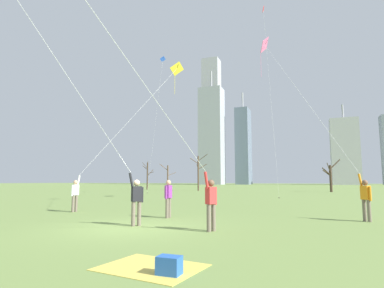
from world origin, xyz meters
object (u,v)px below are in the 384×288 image
Objects in this scene: distant_kite_high_overhead_red at (265,29)px; bare_tree_right_of_center at (147,175)px; bare_tree_leftmost at (168,177)px; bare_tree_center at (331,176)px; distant_kite_low_near_trees_blue at (161,75)px; bystander_strolling_midfield at (168,197)px; kite_flyer_foreground_left_orange at (92,130)px; bare_tree_rightmost at (198,172)px; kite_flyer_foreground_right_pink at (321,129)px; kite_flyer_midfield_center_teal at (148,109)px; picnic_spot at (161,266)px; kite_flyer_midfield_right_yellow at (95,169)px.

distant_kite_high_overhead_red is 34.97m from bare_tree_right_of_center.
bare_tree_leftmost is at bearing -22.00° from bare_tree_right_of_center.
bare_tree_center is 26.36m from bare_tree_leftmost.
distant_kite_low_near_trees_blue is 21.86m from bare_tree_right_of_center.
kite_flyer_foreground_left_orange is at bearing -103.74° from bystander_strolling_midfield.
distant_kite_low_near_trees_blue is 19.05m from bare_tree_leftmost.
bare_tree_leftmost is at bearing 162.63° from bare_tree_rightmost.
kite_flyer_foreground_right_pink is at bearing -73.94° from distant_kite_high_overhead_red.
bare_tree_rightmost reaches higher than bystander_strolling_midfield.
bystander_strolling_midfield is 0.30× the size of bare_tree_right_of_center.
bare_tree_rightmost is 19.92m from bare_tree_center.
kite_flyer_midfield_center_teal is at bearing -70.95° from bystander_strolling_midfield.
distant_kite_low_near_trees_blue is 3.54× the size of bare_tree_right_of_center.
kite_flyer_midfield_center_teal is 10.96m from kite_flyer_foreground_right_pink.
kite_flyer_foreground_right_pink reaches higher than picnic_spot.
kite_flyer_midfield_right_yellow is at bearing -165.01° from kite_flyer_foreground_right_pink.
kite_flyer_midfield_right_yellow reaches higher than bare_tree_rightmost.
bare_tree_right_of_center is (-31.55, 2.78, 0.49)m from bare_tree_center.
kite_flyer_foreground_left_orange is at bearing -53.04° from kite_flyer_midfield_right_yellow.
kite_flyer_foreground_left_orange is (-7.37, -8.74, -0.96)m from kite_flyer_foreground_right_pink.
kite_flyer_foreground_right_pink reaches higher than bystander_strolling_midfield.
bare_tree_center is 31.67m from bare_tree_right_of_center.
distant_kite_low_near_trees_blue is at bearing 112.57° from kite_flyer_foreground_left_orange.
kite_flyer_midfield_center_teal is 7.32× the size of bystander_strolling_midfield.
distant_kite_low_near_trees_blue is at bearing -55.58° from bare_tree_right_of_center.
kite_flyer_foreground_left_orange is at bearing -103.21° from bare_tree_center.
bystander_strolling_midfield is (0.97, 3.97, -2.35)m from kite_flyer_foreground_left_orange.
distant_kite_low_near_trees_blue reaches higher than bystander_strolling_midfield.
kite_flyer_midfield_center_teal reaches higher than bare_tree_center.
kite_flyer_midfield_center_teal is 2.55× the size of bare_tree_leftmost.
bare_tree_center is at bearing 68.58° from kite_flyer_midfield_right_yellow.
picnic_spot is at bearing -60.88° from bare_tree_right_of_center.
kite_flyer_midfield_center_teal is 47.01m from bare_tree_leftmost.
distant_kite_high_overhead_red reaches higher than picnic_spot.
bare_tree_rightmost is (-10.26, 39.56, -0.16)m from kite_flyer_foreground_left_orange.
bare_tree_rightmost is 12.40m from bare_tree_right_of_center.
distant_kite_low_near_trees_blue reaches higher than picnic_spot.
bystander_strolling_midfield is at bearing -72.49° from bare_tree_rightmost.
bystander_strolling_midfield is 32.86m from distant_kite_low_near_trees_blue.
picnic_spot is 44.56m from bare_tree_center.
kite_flyer_midfield_right_yellow is at bearing -110.83° from distant_kite_high_overhead_red.
distant_kite_low_near_trees_blue reaches higher than kite_flyer_midfield_right_yellow.
kite_flyer_midfield_right_yellow is 0.53× the size of distant_kite_low_near_trees_blue.
bare_tree_right_of_center is at bearing 119.98° from bystander_strolling_midfield.
picnic_spot is 49.58m from bare_tree_leftmost.
kite_flyer_foreground_right_pink is (11.60, 3.11, 2.01)m from kite_flyer_midfield_right_yellow.
bystander_strolling_midfield is at bearing 76.26° from kite_flyer_foreground_left_orange.
kite_flyer_foreground_left_orange is at bearing -96.74° from distant_kite_high_overhead_red.
bare_tree_leftmost is at bearing 178.51° from bare_tree_center.
distant_kite_high_overhead_red is at bearing -49.24° from bare_tree_rightmost.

